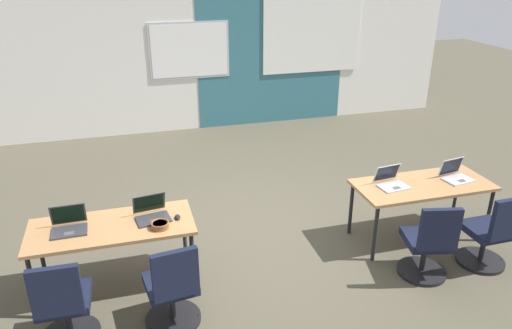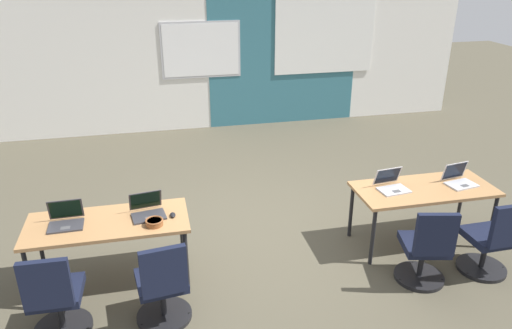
{
  "view_description": "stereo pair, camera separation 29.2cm",
  "coord_description": "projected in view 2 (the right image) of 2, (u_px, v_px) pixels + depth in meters",
  "views": [
    {
      "loc": [
        -1.5,
        -4.98,
        3.19
      ],
      "look_at": [
        -0.06,
        0.16,
        0.86
      ],
      "focal_mm": 34.2,
      "sensor_mm": 36.0,
      "label": 1
    },
    {
      "loc": [
        -1.22,
        -5.06,
        3.19
      ],
      "look_at": [
        -0.06,
        0.16,
        0.86
      ],
      "focal_mm": 34.2,
      "sensor_mm": 36.0,
      "label": 2
    }
  ],
  "objects": [
    {
      "name": "chair_near_left_end",
      "position": [
        56.0,
        301.0,
        4.27
      ],
      "size": [
        0.52,
        0.55,
        0.92
      ],
      "rotation": [
        0.0,
        0.0,
        3.11
      ],
      "color": "black",
      "rests_on": "ground"
    },
    {
      "name": "laptop_near_left_end",
      "position": [
        66.0,
        220.0,
        4.79
      ],
      "size": [
        0.34,
        0.28,
        0.23
      ],
      "rotation": [
        0.0,
        0.0,
        0.02
      ],
      "color": "#333338",
      "rests_on": "desk_near_left"
    },
    {
      "name": "back_wall_assembly",
      "position": [
        215.0,
        54.0,
        9.24
      ],
      "size": [
        10.0,
        0.27,
        2.8
      ],
      "color": "silver",
      "rests_on": "ground"
    },
    {
      "name": "laptop_near_left_inner",
      "position": [
        148.0,
        211.0,
        4.97
      ],
      "size": [
        0.37,
        0.35,
        0.23
      ],
      "rotation": [
        0.0,
        0.0,
        0.15
      ],
      "color": "#333338",
      "rests_on": "desk_near_left"
    },
    {
      "name": "desk_near_left",
      "position": [
        108.0,
        226.0,
        4.89
      ],
      "size": [
        1.6,
        0.7,
        0.72
      ],
      "color": "#A37547",
      "rests_on": "ground"
    },
    {
      "name": "chair_near_right_end",
      "position": [
        491.0,
        243.0,
        5.12
      ],
      "size": [
        0.52,
        0.54,
        0.92
      ],
      "rotation": [
        0.0,
        0.0,
        3.16
      ],
      "color": "black",
      "rests_on": "ground"
    },
    {
      "name": "desk_near_right",
      "position": [
        424.0,
        192.0,
        5.59
      ],
      "size": [
        1.6,
        0.7,
        0.72
      ],
      "color": "#A37547",
      "rests_on": "ground"
    },
    {
      "name": "ground_plane",
      "position": [
        263.0,
        232.0,
        6.04
      ],
      "size": [
        24.0,
        24.0,
        0.0
      ],
      "color": "#4C4738"
    },
    {
      "name": "chair_near_left_inner",
      "position": [
        163.0,
        289.0,
        4.43
      ],
      "size": [
        0.52,
        0.56,
        0.92
      ],
      "rotation": [
        0.0,
        0.0,
        3.27
      ],
      "color": "black",
      "rests_on": "ground"
    },
    {
      "name": "snack_bowl",
      "position": [
        154.0,
        222.0,
        4.78
      ],
      "size": [
        0.18,
        0.18,
        0.06
      ],
      "color": "brown",
      "rests_on": "desk_near_left"
    },
    {
      "name": "mouse_near_left_inner",
      "position": [
        173.0,
        215.0,
        4.95
      ],
      "size": [
        0.06,
        0.1,
        0.03
      ],
      "color": "black",
      "rests_on": "desk_near_left"
    },
    {
      "name": "chair_near_right_inner",
      "position": [
        426.0,
        252.0,
        4.98
      ],
      "size": [
        0.53,
        0.58,
        0.92
      ],
      "rotation": [
        0.0,
        0.0,
        2.92
      ],
      "color": "black",
      "rests_on": "ground"
    },
    {
      "name": "laptop_near_right_end",
      "position": [
        459.0,
        180.0,
        5.64
      ],
      "size": [
        0.37,
        0.33,
        0.23
      ],
      "rotation": [
        0.0,
        0.0,
        0.17
      ],
      "color": "#B7B7BC",
      "rests_on": "desk_near_right"
    },
    {
      "name": "laptop_near_right_inner",
      "position": [
        392.0,
        185.0,
        5.51
      ],
      "size": [
        0.36,
        0.34,
        0.23
      ],
      "rotation": [
        0.0,
        0.0,
        0.12
      ],
      "color": "#B7B7BC",
      "rests_on": "desk_near_right"
    }
  ]
}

